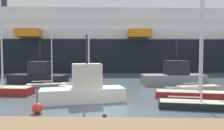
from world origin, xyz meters
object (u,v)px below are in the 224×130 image
Objects in this scene: sailboat_7 at (193,93)px; channel_buoy_2 at (37,108)px; fishing_boat_1 at (174,76)px; sailboat_3 at (49,84)px; sailboat_2 at (195,103)px; sailboat_5 at (85,88)px; sailboat_0 at (199,87)px; fishing_boat_2 at (84,89)px; fishing_boat_0 at (39,76)px; cruise_ship at (87,44)px.

sailboat_7 is 6.26× the size of channel_buoy_2.
channel_buoy_2 is at bearing -139.58° from fishing_boat_1.
sailboat_3 reaches higher than fishing_boat_1.
sailboat_2 is 11.72m from sailboat_5.
sailboat_0 is 1.00× the size of fishing_boat_2.
fishing_boat_0 is (-18.26, 9.16, 0.56)m from sailboat_7.
sailboat_2 reaches higher than sailboat_3.
fishing_boat_0 is 15.65m from channel_buoy_2.
channel_buoy_2 is (3.04, -11.55, 0.01)m from sailboat_3.
sailboat_7 is (1.13, 3.79, 0.11)m from sailboat_2.
sailboat_7 is at bearing -127.97° from sailboat_0.
cruise_ship is at bearing 113.99° from fishing_boat_1.
sailboat_5 is 4.70m from fishing_boat_2.
channel_buoy_2 is at bearing -141.15° from fishing_boat_2.
sailboat_2 reaches higher than fishing_boat_0.
cruise_ship reaches higher than sailboat_5.
sailboat_7 reaches higher than sailboat_5.
fishing_boat_0 is 4.79× the size of channel_buoy_2.
sailboat_0 reaches higher than channel_buoy_2.
sailboat_0 is at bearing -19.96° from sailboat_3.
channel_buoy_2 is (-2.02, -8.41, -0.08)m from sailboat_5.
sailboat_2 is (-3.36, -8.42, 0.05)m from sailboat_0.
fishing_boat_2 is at bearing -141.82° from fishing_boat_1.
sailboat_3 is 16.49m from fishing_boat_1.
sailboat_5 reaches higher than channel_buoy_2.
channel_buoy_2 is (-12.77, -5.48, -0.14)m from sailboat_7.
cruise_ship reaches higher than channel_buoy_2.
cruise_ship is (-4.48, 32.02, 6.26)m from sailboat_5.
sailboat_3 is at bearing -94.92° from cruise_ship.
sailboat_5 is at bearing 153.15° from sailboat_2.
sailboat_7 reaches higher than sailboat_0.
sailboat_0 is at bearing 72.28° from sailboat_7.
channel_buoy_2 is 41.00m from cruise_ship.
sailboat_5 is 9.78m from fishing_boat_0.
fishing_boat_0 is 18.69m from fishing_boat_1.
sailboat_5 is at bearing -29.14° from fishing_boat_0.
fishing_boat_1 is 14.87m from fishing_boat_2.
sailboat_3 is at bearing 160.52° from sailboat_5.
sailboat_7 is 10.21m from fishing_boat_2.
sailboat_3 is 0.90× the size of fishing_boat_1.
fishing_boat_2 is at bearing 54.54° from channel_buoy_2.
fishing_boat_0 is 0.97× the size of fishing_boat_1.
sailboat_7 reaches higher than sailboat_2.
sailboat_0 is at bearing 11.49° from fishing_boat_2.
fishing_boat_2 is (8.21, -10.83, 0.05)m from fishing_boat_0.
channel_buoy_2 is at bearing -158.31° from sailboat_0.
sailboat_2 is 17.67m from sailboat_3.
sailboat_0 is at bearing 76.33° from sailboat_2.
fishing_boat_0 is at bearing 152.71° from sailboat_5.
fishing_boat_1 is 30.92m from cruise_ship.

